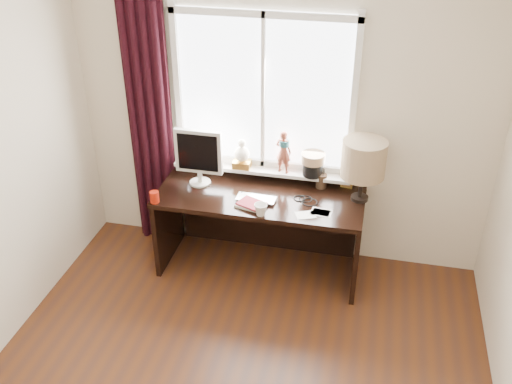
% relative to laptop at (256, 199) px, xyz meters
% --- Properties ---
extents(ceiling, '(3.50, 4.00, 0.00)m').
position_rel_laptop_xyz_m(ceiling, '(0.11, -1.53, 1.84)').
color(ceiling, white).
rests_on(ceiling, wall_back).
extents(wall_back, '(3.50, 0.00, 2.60)m').
position_rel_laptop_xyz_m(wall_back, '(0.11, 0.47, 0.54)').
color(wall_back, beige).
rests_on(wall_back, ground).
extents(laptop, '(0.33, 0.22, 0.03)m').
position_rel_laptop_xyz_m(laptop, '(0.00, 0.00, 0.00)').
color(laptop, silver).
rests_on(laptop, desk).
extents(mug, '(0.14, 0.14, 0.10)m').
position_rel_laptop_xyz_m(mug, '(0.08, -0.20, 0.04)').
color(mug, white).
rests_on(mug, desk).
extents(red_cup, '(0.07, 0.07, 0.10)m').
position_rel_laptop_xyz_m(red_cup, '(-0.79, -0.20, 0.04)').
color(red_cup, '#991606').
rests_on(red_cup, desk).
extents(window, '(1.52, 0.23, 1.40)m').
position_rel_laptop_xyz_m(window, '(-0.03, 0.41, 0.55)').
color(window, white).
rests_on(window, ground).
extents(curtain, '(0.38, 0.09, 2.25)m').
position_rel_laptop_xyz_m(curtain, '(-1.02, 0.37, 0.35)').
color(curtain, black).
rests_on(curtain, floor).
extents(desk, '(1.70, 0.70, 0.75)m').
position_rel_laptop_xyz_m(desk, '(0.01, 0.19, -0.26)').
color(desk, black).
rests_on(desk, floor).
extents(monitor, '(0.40, 0.18, 0.49)m').
position_rel_laptop_xyz_m(monitor, '(-0.53, 0.17, 0.27)').
color(monitor, beige).
rests_on(monitor, desk).
extents(notebook_stack, '(0.26, 0.22, 0.03)m').
position_rel_laptop_xyz_m(notebook_stack, '(-0.02, -0.09, 0.00)').
color(notebook_stack, beige).
rests_on(notebook_stack, desk).
extents(brush_holder, '(0.09, 0.09, 0.25)m').
position_rel_laptop_xyz_m(brush_holder, '(0.48, 0.33, 0.05)').
color(brush_holder, black).
rests_on(brush_holder, desk).
extents(icon_frame, '(0.10, 0.04, 0.13)m').
position_rel_laptop_xyz_m(icon_frame, '(0.69, 0.36, 0.05)').
color(icon_frame, gold).
rests_on(icon_frame, desk).
extents(table_lamp, '(0.35, 0.35, 0.52)m').
position_rel_laptop_xyz_m(table_lamp, '(0.81, 0.20, 0.35)').
color(table_lamp, black).
rests_on(table_lamp, desk).
extents(loose_papers, '(0.29, 0.21, 0.00)m').
position_rel_laptop_xyz_m(loose_papers, '(0.49, -0.09, -0.01)').
color(loose_papers, white).
rests_on(loose_papers, desk).
extents(desk_cables, '(0.22, 0.18, 0.01)m').
position_rel_laptop_xyz_m(desk_cables, '(0.39, 0.08, -0.01)').
color(desk_cables, black).
rests_on(desk_cables, desk).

